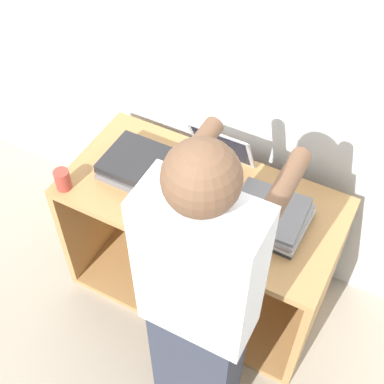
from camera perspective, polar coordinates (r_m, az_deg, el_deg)
The scene contains 8 objects.
ground_plane at distance 2.92m, azimuth -2.09°, elevation -14.51°, with size 12.00×12.00×0.00m, color #9E9384.
wall_back at distance 2.43m, azimuth 5.84°, elevation 13.03°, with size 8.00×0.05×2.40m.
cart at distance 2.78m, azimuth 1.64°, elevation -4.51°, with size 1.30×0.63×0.77m.
laptop_open at distance 2.43m, azimuth 1.76°, elevation 1.50°, with size 0.30×0.40×0.27m.
laptop_stack_left at distance 2.52m, azimuth -5.78°, elevation 2.96°, with size 0.31×0.30×0.09m.
laptop_stack_right at distance 2.32m, azimuth 8.35°, elevation -2.59°, with size 0.33×0.29×0.09m.
person at distance 2.00m, azimuth 0.82°, elevation -12.61°, with size 0.40×0.53×1.69m.
mug at distance 2.50m, azimuth -13.63°, elevation 1.29°, with size 0.07×0.07×0.10m.
Camera 1 is at (0.70, -1.11, 2.61)m, focal length 50.00 mm.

